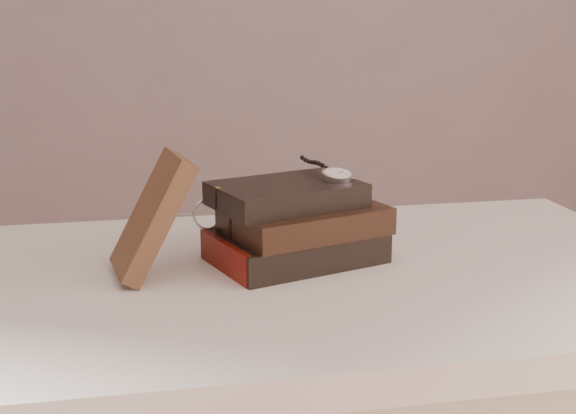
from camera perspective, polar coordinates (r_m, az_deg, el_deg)
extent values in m
cube|color=silver|center=(1.03, 1.67, -5.62)|extent=(1.00, 0.60, 0.04)
cube|color=white|center=(1.05, 1.64, -8.69)|extent=(0.88, 0.49, 0.08)
cylinder|color=white|center=(1.55, 16.34, -14.27)|extent=(0.05, 0.05, 0.71)
cube|color=black|center=(1.05, 0.53, -2.87)|extent=(0.25, 0.21, 0.04)
cube|color=beige|center=(1.05, 0.66, -2.85)|extent=(0.24, 0.19, 0.03)
cube|color=gold|center=(1.03, -5.12, -3.39)|extent=(0.01, 0.01, 0.04)
cube|color=#651109|center=(1.01, -4.55, -3.72)|extent=(0.05, 0.13, 0.04)
cube|color=black|center=(1.04, 1.24, -0.91)|extent=(0.23, 0.19, 0.04)
cube|color=beige|center=(1.04, 1.37, -0.89)|extent=(0.22, 0.18, 0.03)
cube|color=gold|center=(1.02, -4.08, -1.35)|extent=(0.01, 0.01, 0.04)
cube|color=black|center=(1.04, -0.13, 0.93)|extent=(0.22, 0.18, 0.03)
cube|color=beige|center=(1.04, 0.00, 0.95)|extent=(0.21, 0.17, 0.02)
cube|color=gold|center=(1.01, -5.13, 0.56)|extent=(0.01, 0.01, 0.03)
cube|color=#402718|center=(0.99, -9.86, -0.64)|extent=(0.12, 0.12, 0.16)
cylinder|color=silver|center=(1.05, 3.65, 2.26)|extent=(0.06, 0.06, 0.02)
cylinder|color=white|center=(1.05, 3.65, 2.47)|extent=(0.05, 0.05, 0.01)
torus|color=silver|center=(1.05, 3.65, 2.45)|extent=(0.05, 0.05, 0.01)
cylinder|color=silver|center=(1.07, 2.89, 2.51)|extent=(0.01, 0.01, 0.01)
cube|color=black|center=(1.05, 3.49, 2.57)|extent=(0.00, 0.01, 0.00)
cube|color=black|center=(1.05, 3.85, 2.54)|extent=(0.01, 0.00, 0.00)
sphere|color=black|center=(1.08, 2.79, 2.85)|extent=(0.01, 0.01, 0.01)
sphere|color=black|center=(1.09, 2.53, 3.05)|extent=(0.01, 0.01, 0.01)
sphere|color=black|center=(1.10, 2.27, 3.20)|extent=(0.01, 0.01, 0.01)
sphere|color=black|center=(1.11, 2.02, 3.27)|extent=(0.01, 0.01, 0.01)
sphere|color=black|center=(1.12, 1.77, 3.30)|extent=(0.01, 0.01, 0.01)
sphere|color=black|center=(1.13, 1.52, 3.35)|extent=(0.01, 0.01, 0.01)
sphere|color=black|center=(1.14, 1.28, 3.46)|extent=(0.01, 0.01, 0.01)
sphere|color=black|center=(1.15, 1.05, 3.62)|extent=(0.01, 0.01, 0.01)
torus|color=silver|center=(1.06, -5.91, -0.56)|extent=(0.04, 0.03, 0.04)
torus|color=silver|center=(1.07, -3.66, -0.25)|extent=(0.04, 0.03, 0.04)
cylinder|color=silver|center=(1.06, -4.78, -0.26)|extent=(0.01, 0.01, 0.00)
cylinder|color=silver|center=(1.09, -7.87, -0.39)|extent=(0.03, 0.09, 0.02)
cylinder|color=silver|center=(1.13, -3.85, 0.15)|extent=(0.03, 0.09, 0.02)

